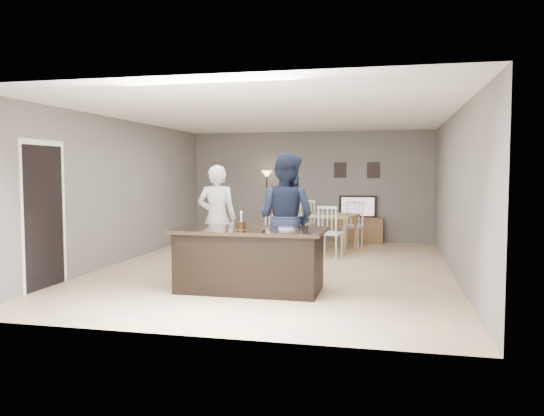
% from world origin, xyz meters
% --- Properties ---
extents(floor, '(8.00, 8.00, 0.00)m').
position_xyz_m(floor, '(0.00, 0.00, 0.00)').
color(floor, tan).
rests_on(floor, ground).
extents(room_shell, '(8.00, 8.00, 8.00)m').
position_xyz_m(room_shell, '(0.00, 0.00, 1.68)').
color(room_shell, slate).
rests_on(room_shell, floor).
extents(kitchen_island, '(2.15, 1.10, 0.90)m').
position_xyz_m(kitchen_island, '(0.00, -1.80, 0.45)').
color(kitchen_island, black).
rests_on(kitchen_island, floor).
extents(tv_console, '(1.20, 0.40, 0.60)m').
position_xyz_m(tv_console, '(1.20, 3.77, 0.30)').
color(tv_console, brown).
rests_on(tv_console, floor).
extents(television, '(0.91, 0.12, 0.53)m').
position_xyz_m(television, '(1.20, 3.84, 0.86)').
color(television, black).
rests_on(television, tv_console).
extents(tv_screen_glow, '(0.78, 0.00, 0.78)m').
position_xyz_m(tv_screen_glow, '(1.20, 3.76, 0.87)').
color(tv_screen_glow, orange).
rests_on(tv_screen_glow, tv_console).
extents(picture_frames, '(1.10, 0.02, 0.38)m').
position_xyz_m(picture_frames, '(1.15, 3.98, 1.75)').
color(picture_frames, black).
rests_on(picture_frames, room_shell).
extents(doorway, '(0.00, 2.10, 2.65)m').
position_xyz_m(doorway, '(-2.99, -2.30, 1.26)').
color(doorway, black).
rests_on(doorway, floor).
extents(woman, '(0.73, 0.54, 1.83)m').
position_xyz_m(woman, '(-0.95, -0.46, 0.92)').
color(woman, silver).
rests_on(woman, floor).
extents(man, '(1.17, 1.04, 2.00)m').
position_xyz_m(man, '(0.39, -1.12, 1.00)').
color(man, '#1A2139').
rests_on(man, floor).
extents(birthday_cake, '(0.17, 0.17, 0.26)m').
position_xyz_m(birthday_cake, '(-0.08, -1.98, 0.96)').
color(birthday_cake, gold).
rests_on(birthday_cake, kitchen_island).
extents(plate_stack, '(0.24, 0.24, 0.04)m').
position_xyz_m(plate_stack, '(0.54, -1.80, 0.92)').
color(plate_stack, white).
rests_on(plate_stack, kitchen_island).
extents(dining_table, '(2.01, 2.23, 1.04)m').
position_xyz_m(dining_table, '(0.40, 2.29, 0.66)').
color(dining_table, '#9F8556').
rests_on(dining_table, floor).
extents(floor_lamp, '(0.26, 0.26, 1.73)m').
position_xyz_m(floor_lamp, '(-1.06, 3.79, 1.35)').
color(floor_lamp, black).
rests_on(floor_lamp, floor).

